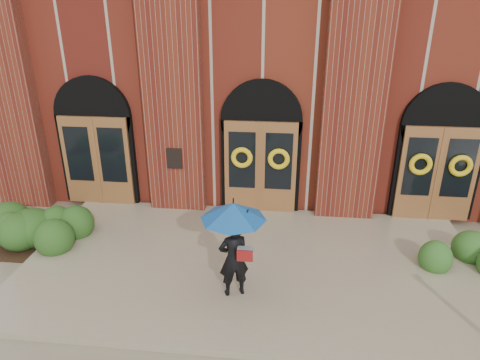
# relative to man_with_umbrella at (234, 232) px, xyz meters

# --- Properties ---
(ground) EXTENTS (90.00, 90.00, 0.00)m
(ground) POSITION_rel_man_with_umbrella_xyz_m (0.25, 0.98, -1.53)
(ground) COLOR gray
(ground) RESTS_ON ground
(landing) EXTENTS (10.00, 5.30, 0.15)m
(landing) POSITION_rel_man_with_umbrella_xyz_m (0.25, 1.13, -1.45)
(landing) COLOR gray
(landing) RESTS_ON ground
(church_building) EXTENTS (16.20, 12.53, 7.00)m
(church_building) POSITION_rel_man_with_umbrella_xyz_m (0.25, 9.76, 1.97)
(church_building) COLOR maroon
(church_building) RESTS_ON ground
(man_with_umbrella) EXTENTS (1.58, 1.58, 1.97)m
(man_with_umbrella) POSITION_rel_man_with_umbrella_xyz_m (0.00, 0.00, 0.00)
(man_with_umbrella) COLOR black
(man_with_umbrella) RESTS_ON landing
(hedge_wall_left) EXTENTS (3.25, 1.30, 0.83)m
(hedge_wall_left) POSITION_rel_man_with_umbrella_xyz_m (-4.95, 1.48, -1.11)
(hedge_wall_left) COLOR #254A18
(hedge_wall_left) RESTS_ON ground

